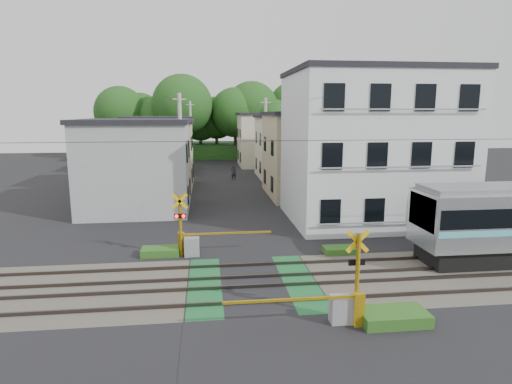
{
  "coord_description": "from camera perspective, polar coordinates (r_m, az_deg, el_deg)",
  "views": [
    {
      "loc": [
        -1.75,
        -16.11,
        6.75
      ],
      "look_at": [
        0.74,
        5.0,
        2.77
      ],
      "focal_mm": 30.0,
      "sensor_mm": 36.0,
      "label": 1
    }
  ],
  "objects": [
    {
      "name": "catenary",
      "position": [
        18.16,
        18.65,
        0.35
      ],
      "size": [
        60.0,
        5.04,
        7.0
      ],
      "color": "#2D2D33",
      "rests_on": "ground"
    },
    {
      "name": "utility_poles",
      "position": [
        39.21,
        -5.73,
        6.64
      ],
      "size": [
        7.9,
        42.0,
        8.0
      ],
      "color": "#A5A5A0",
      "rests_on": "ground"
    },
    {
      "name": "apartment_block",
      "position": [
        27.66,
        15.13,
        5.89
      ],
      "size": [
        10.2,
        8.36,
        9.3
      ],
      "color": "silver",
      "rests_on": "ground"
    },
    {
      "name": "ground",
      "position": [
        17.55,
        -0.49,
        -12.02
      ],
      "size": [
        120.0,
        120.0,
        0.0
      ],
      "primitive_type": "plane",
      "color": "black"
    },
    {
      "name": "track_bed",
      "position": [
        17.54,
        -0.49,
        -11.91
      ],
      "size": [
        120.0,
        120.0,
        0.14
      ],
      "color": "#47423A",
      "rests_on": "ground"
    },
    {
      "name": "houses_row",
      "position": [
        42.22,
        -4.01,
        5.8
      ],
      "size": [
        22.07,
        31.35,
        6.8
      ],
      "color": "#9D9FA1",
      "rests_on": "ground"
    },
    {
      "name": "pedestrian",
      "position": [
        43.3,
        -3.01,
        2.62
      ],
      "size": [
        0.64,
        0.52,
        1.51
      ],
      "primitive_type": "imported",
      "rotation": [
        0.0,
        0.0,
        2.82
      ],
      "color": "#28252E",
      "rests_on": "ground"
    },
    {
      "name": "crossing_signal_far",
      "position": [
        20.68,
        -8.8,
        -6.51
      ],
      "size": [
        4.74,
        0.65,
        3.09
      ],
      "color": "yellow",
      "rests_on": "ground"
    },
    {
      "name": "weed_patches",
      "position": [
        17.66,
        5.33,
        -11.27
      ],
      "size": [
        10.25,
        8.8,
        0.4
      ],
      "color": "#2D5E1E",
      "rests_on": "ground"
    },
    {
      "name": "tree_hill",
      "position": [
        64.35,
        -5.29,
        9.62
      ],
      "size": [
        40.0,
        13.83,
        11.98
      ],
      "color": "#214B19",
      "rests_on": "ground"
    },
    {
      "name": "crossing_signal_near",
      "position": [
        14.5,
        11.7,
        -14.24
      ],
      "size": [
        4.74,
        0.65,
        3.09
      ],
      "color": "yellow",
      "rests_on": "ground"
    }
  ]
}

